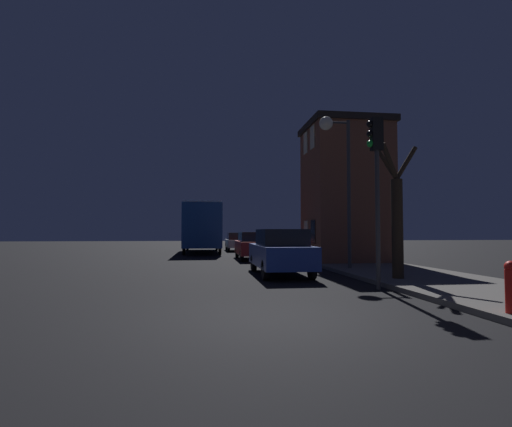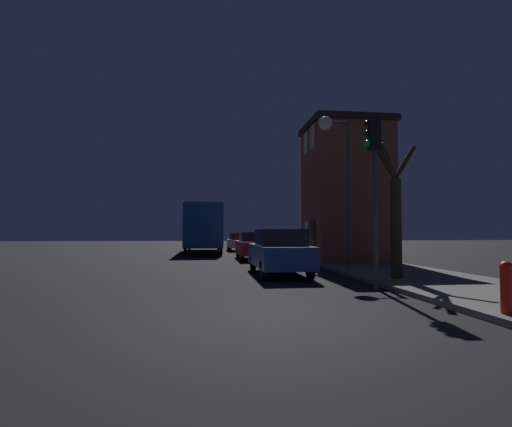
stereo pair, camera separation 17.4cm
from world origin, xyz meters
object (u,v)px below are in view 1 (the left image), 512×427
Objects in this scene: car_mid_lane at (254,245)px; traffic_light at (376,166)px; streetlamp at (336,152)px; bus at (202,224)px; bare_tree at (396,215)px; car_near_lane at (280,251)px; fire_hydrant at (511,286)px; car_far_lane at (238,241)px.

traffic_light is at bearing -81.01° from car_mid_lane.
bus is (-5.18, 15.15, -2.53)m from streetlamp.
traffic_light is 0.49× the size of bus.
traffic_light is 2.18m from bare_tree.
car_near_lane is (-1.91, 3.74, -2.48)m from traffic_light.
car_mid_lane is at bearing 99.13° from fire_hydrant.
car_near_lane is (-3.14, 2.45, -1.21)m from bare_tree.
car_far_lane is (-1.89, 21.53, -2.55)m from traffic_light.
bus is at bearing 99.82° from car_near_lane.
car_near_lane is at bearing -158.70° from streetlamp.
bus is 24.37m from fire_hydrant.
car_near_lane reaches higher than car_far_lane.
traffic_light reaches higher than car_far_lane.
car_far_lane is at bearing 95.72° from fire_hydrant.
streetlamp is 0.62× the size of bus.
bare_tree is 5.42m from fire_hydrant.
fire_hydrant is (-0.57, -5.20, -1.45)m from bare_tree.
bare_tree reaches higher than car_near_lane.
car_mid_lane is (-3.08, 10.43, -1.27)m from bare_tree.
car_mid_lane is at bearing 106.44° from bare_tree.
car_far_lane reaches higher than fire_hydrant.
bus is at bearing 102.71° from fire_hydrant.
streetlamp is at bearing 91.16° from fire_hydrant.
car_far_lane is at bearing 89.93° from car_near_lane.
bus reaches higher than car_mid_lane.
fire_hydrant is (0.17, -8.58, -4.02)m from streetlamp.
traffic_light is 4.88m from car_near_lane.
streetlamp is 4.88m from traffic_light.
bare_tree is at bearing -73.56° from car_mid_lane.
car_near_lane is at bearing 117.09° from traffic_light.
fire_hydrant is (0.66, -3.91, -2.71)m from traffic_light.
streetlamp reaches higher than car_near_lane.
traffic_light reaches higher than fire_hydrant.
bus is at bearing 103.33° from traffic_light.
bus is at bearing 107.71° from bare_tree.
bare_tree is 20.52m from car_far_lane.
bare_tree is 19.45m from bus.
bare_tree is at bearing 83.79° from fire_hydrant.
car_near_lane is at bearing 142.01° from bare_tree.
car_near_lane is at bearing -90.41° from car_mid_lane.
traffic_light reaches higher than car_mid_lane.
car_far_lane is at bearing 98.75° from bare_tree.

